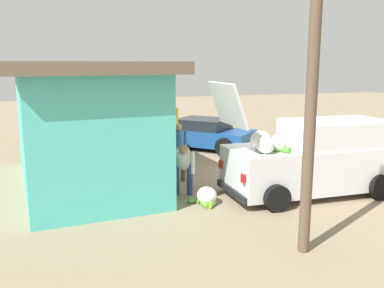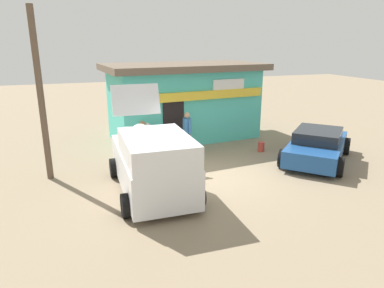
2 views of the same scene
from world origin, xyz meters
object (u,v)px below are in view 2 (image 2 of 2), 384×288
delivery_van (152,162)px  vendor_standing (187,130)px  storefront_bar (184,100)px  customer_bending (151,135)px  parked_sedan (317,146)px  paint_bucket (261,147)px  unloaded_banana_pile (136,156)px

delivery_van → vendor_standing: delivery_van is taller
storefront_bar → customer_bending: size_ratio=5.17×
parked_sedan → vendor_standing: bearing=152.2°
customer_bending → paint_bucket: customer_bending is taller
customer_bending → paint_bucket: bearing=-11.3°
customer_bending → paint_bucket: (4.37, -0.87, -0.66)m
delivery_van → customer_bending: delivery_van is taller
storefront_bar → paint_bucket: storefront_bar is taller
storefront_bar → parked_sedan: storefront_bar is taller
vendor_standing → delivery_van: bearing=-124.3°
delivery_van → customer_bending: size_ratio=3.29×
storefront_bar → delivery_van: 6.34m
delivery_van → paint_bucket: bearing=25.9°
customer_bending → unloaded_banana_pile: 1.03m
paint_bucket → storefront_bar: bearing=125.8°
storefront_bar → parked_sedan: size_ratio=1.79×
storefront_bar → vendor_standing: (-0.70, -2.56, -0.74)m
vendor_standing → customer_bending: 1.42m
vendor_standing → paint_bucket: vendor_standing is taller
parked_sedan → vendor_standing: 4.95m
unloaded_banana_pile → paint_bucket: (5.05, -0.49, 0.01)m
parked_sedan → vendor_standing: vendor_standing is taller
unloaded_banana_pile → paint_bucket: unloaded_banana_pile is taller
storefront_bar → vendor_standing: bearing=-105.2°
unloaded_banana_pile → paint_bucket: 5.07m
delivery_van → paint_bucket: size_ratio=11.79×
vendor_standing → customer_bending: bearing=169.4°
delivery_van → unloaded_banana_pile: delivery_van is taller
paint_bucket → unloaded_banana_pile: bearing=174.5°
vendor_standing → customer_bending: vendor_standing is taller
storefront_bar → unloaded_banana_pile: (-2.76, -2.69, -1.55)m
storefront_bar → parked_sedan: 6.19m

